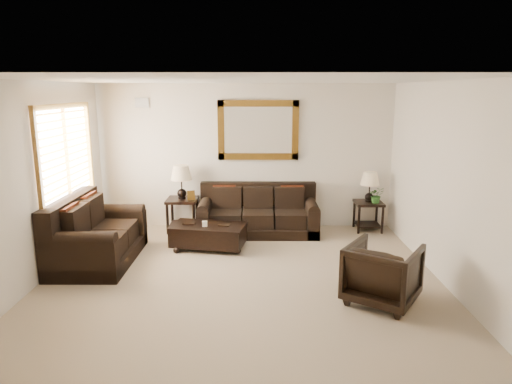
{
  "coord_description": "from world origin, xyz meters",
  "views": [
    {
      "loc": [
        0.23,
        -6.03,
        2.57
      ],
      "look_at": [
        0.2,
        0.6,
        1.09
      ],
      "focal_mm": 32.0,
      "sensor_mm": 36.0,
      "label": 1
    }
  ],
  "objects_px": {
    "end_table_right": "(369,193)",
    "coffee_table": "(208,234)",
    "sofa": "(258,215)",
    "loveseat": "(94,238)",
    "armchair": "(383,271)",
    "end_table_left": "(182,188)"
  },
  "relations": [
    {
      "from": "end_table_right",
      "to": "coffee_table",
      "type": "height_order",
      "value": "end_table_right"
    },
    {
      "from": "sofa",
      "to": "end_table_right",
      "type": "relative_size",
      "value": 1.95
    },
    {
      "from": "loveseat",
      "to": "end_table_right",
      "type": "relative_size",
      "value": 1.6
    },
    {
      "from": "coffee_table",
      "to": "sofa",
      "type": "bearing_deg",
      "value": 57.64
    },
    {
      "from": "sofa",
      "to": "end_table_right",
      "type": "bearing_deg",
      "value": 3.74
    },
    {
      "from": "loveseat",
      "to": "sofa",
      "type": "bearing_deg",
      "value": -59.4
    },
    {
      "from": "end_table_right",
      "to": "armchair",
      "type": "bearing_deg",
      "value": -100.08
    },
    {
      "from": "loveseat",
      "to": "coffee_table",
      "type": "bearing_deg",
      "value": -70.75
    },
    {
      "from": "armchair",
      "to": "sofa",
      "type": "bearing_deg",
      "value": -28.08
    },
    {
      "from": "end_table_left",
      "to": "armchair",
      "type": "bearing_deg",
      "value": -45.23
    },
    {
      "from": "loveseat",
      "to": "end_table_right",
      "type": "distance_m",
      "value": 4.85
    },
    {
      "from": "loveseat",
      "to": "coffee_table",
      "type": "distance_m",
      "value": 1.78
    },
    {
      "from": "end_table_right",
      "to": "armchair",
      "type": "distance_m",
      "value": 3.05
    },
    {
      "from": "end_table_left",
      "to": "loveseat",
      "type": "bearing_deg",
      "value": -124.63
    },
    {
      "from": "loveseat",
      "to": "coffee_table",
      "type": "height_order",
      "value": "loveseat"
    },
    {
      "from": "coffee_table",
      "to": "armchair",
      "type": "bearing_deg",
      "value": -29.5
    },
    {
      "from": "end_table_left",
      "to": "coffee_table",
      "type": "distance_m",
      "value": 1.28
    },
    {
      "from": "end_table_right",
      "to": "loveseat",
      "type": "bearing_deg",
      "value": -160.51
    },
    {
      "from": "sofa",
      "to": "loveseat",
      "type": "xyz_separation_m",
      "value": [
        -2.5,
        -1.48,
        0.05
      ]
    },
    {
      "from": "end_table_left",
      "to": "coffee_table",
      "type": "xyz_separation_m",
      "value": [
        0.58,
        -1.0,
        -0.55
      ]
    },
    {
      "from": "sofa",
      "to": "coffee_table",
      "type": "xyz_separation_m",
      "value": [
        -0.82,
        -0.89,
        -0.07
      ]
    },
    {
      "from": "loveseat",
      "to": "armchair",
      "type": "xyz_separation_m",
      "value": [
        4.03,
        -1.37,
        0.04
      ]
    }
  ]
}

